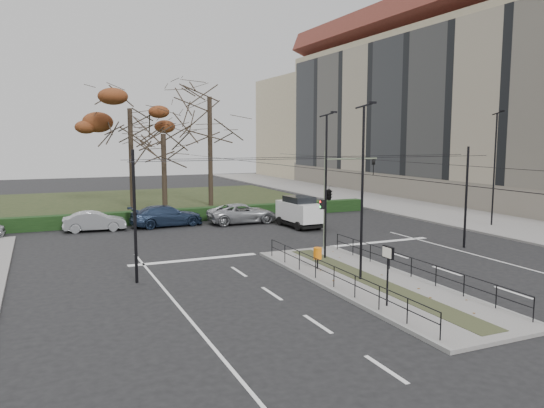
{
  "coord_description": "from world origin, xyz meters",
  "views": [
    {
      "loc": [
        -13.41,
        -21.77,
        6.51
      ],
      "look_at": [
        -1.18,
        5.96,
        2.71
      ],
      "focal_mm": 35.0,
      "sensor_mm": 36.0,
      "label": 1
    }
  ],
  "objects_px": {
    "streetlamp_sidewalk": "(495,167)",
    "streetlamp_median_near": "(363,191)",
    "traffic_light": "(330,192)",
    "parked_car_third": "(167,216)",
    "bare_tree_near": "(163,140)",
    "litter_bin": "(318,254)",
    "streetlamp_median_far": "(326,184)",
    "white_van": "(299,211)",
    "info_panel": "(388,259)",
    "parked_car_second": "(95,221)",
    "parked_car_fourth": "(243,213)",
    "rust_tree": "(130,109)",
    "bare_tree_center": "(210,105)"
  },
  "relations": [
    {
      "from": "streetlamp_sidewalk",
      "to": "streetlamp_median_near",
      "type": "bearing_deg",
      "value": -152.65
    },
    {
      "from": "traffic_light",
      "to": "parked_car_third",
      "type": "bearing_deg",
      "value": 118.75
    },
    {
      "from": "bare_tree_near",
      "to": "litter_bin",
      "type": "bearing_deg",
      "value": -83.66
    },
    {
      "from": "litter_bin",
      "to": "streetlamp_median_near",
      "type": "height_order",
      "value": "streetlamp_median_near"
    },
    {
      "from": "streetlamp_median_far",
      "to": "white_van",
      "type": "relative_size",
      "value": 1.81
    },
    {
      "from": "traffic_light",
      "to": "info_panel",
      "type": "bearing_deg",
      "value": -108.2
    },
    {
      "from": "litter_bin",
      "to": "parked_car_second",
      "type": "height_order",
      "value": "parked_car_second"
    },
    {
      "from": "info_panel",
      "to": "parked_car_fourth",
      "type": "bearing_deg",
      "value": 84.04
    },
    {
      "from": "parked_car_third",
      "to": "white_van",
      "type": "height_order",
      "value": "white_van"
    },
    {
      "from": "streetlamp_sidewalk",
      "to": "parked_car_second",
      "type": "bearing_deg",
      "value": 159.81
    },
    {
      "from": "litter_bin",
      "to": "rust_tree",
      "type": "relative_size",
      "value": 0.09
    },
    {
      "from": "streetlamp_median_near",
      "to": "streetlamp_sidewalk",
      "type": "xyz_separation_m",
      "value": [
        17.18,
        8.88,
        0.19
      ]
    },
    {
      "from": "streetlamp_sidewalk",
      "to": "bare_tree_near",
      "type": "height_order",
      "value": "bare_tree_near"
    },
    {
      "from": "streetlamp_sidewalk",
      "to": "parked_car_third",
      "type": "height_order",
      "value": "streetlamp_sidewalk"
    },
    {
      "from": "parked_car_fourth",
      "to": "parked_car_third",
      "type": "bearing_deg",
      "value": 81.67
    },
    {
      "from": "traffic_light",
      "to": "bare_tree_near",
      "type": "xyz_separation_m",
      "value": [
        -5.49,
        18.55,
        2.94
      ]
    },
    {
      "from": "parked_car_fourth",
      "to": "bare_tree_center",
      "type": "bearing_deg",
      "value": -3.18
    },
    {
      "from": "info_panel",
      "to": "streetlamp_sidewalk",
      "type": "height_order",
      "value": "streetlamp_sidewalk"
    },
    {
      "from": "traffic_light",
      "to": "info_panel",
      "type": "height_order",
      "value": "traffic_light"
    },
    {
      "from": "litter_bin",
      "to": "traffic_light",
      "type": "bearing_deg",
      "value": 53.3
    },
    {
      "from": "info_panel",
      "to": "bare_tree_near",
      "type": "bearing_deg",
      "value": 94.3
    },
    {
      "from": "info_panel",
      "to": "rust_tree",
      "type": "relative_size",
      "value": 0.19
    },
    {
      "from": "streetlamp_median_near",
      "to": "parked_car_third",
      "type": "bearing_deg",
      "value": 103.79
    },
    {
      "from": "parked_car_second",
      "to": "parked_car_third",
      "type": "height_order",
      "value": "parked_car_third"
    },
    {
      "from": "streetlamp_median_near",
      "to": "rust_tree",
      "type": "distance_m",
      "value": 30.39
    },
    {
      "from": "bare_tree_center",
      "to": "parked_car_fourth",
      "type": "bearing_deg",
      "value": -94.04
    },
    {
      "from": "streetlamp_sidewalk",
      "to": "parked_car_third",
      "type": "distance_m",
      "value": 24.21
    },
    {
      "from": "streetlamp_median_near",
      "to": "rust_tree",
      "type": "bearing_deg",
      "value": 100.29
    },
    {
      "from": "streetlamp_sidewalk",
      "to": "bare_tree_center",
      "type": "height_order",
      "value": "bare_tree_center"
    },
    {
      "from": "info_panel",
      "to": "parked_car_third",
      "type": "relative_size",
      "value": 0.43
    },
    {
      "from": "traffic_light",
      "to": "bare_tree_near",
      "type": "relative_size",
      "value": 0.62
    },
    {
      "from": "traffic_light",
      "to": "parked_car_fourth",
      "type": "height_order",
      "value": "traffic_light"
    },
    {
      "from": "white_van",
      "to": "bare_tree_center",
      "type": "xyz_separation_m",
      "value": [
        -2.35,
        14.01,
        8.36
      ]
    },
    {
      "from": "streetlamp_median_near",
      "to": "bare_tree_center",
      "type": "bearing_deg",
      "value": 86.4
    },
    {
      "from": "white_van",
      "to": "bare_tree_center",
      "type": "height_order",
      "value": "bare_tree_center"
    },
    {
      "from": "parked_car_second",
      "to": "bare_tree_center",
      "type": "bearing_deg",
      "value": -45.27
    },
    {
      "from": "streetlamp_median_near",
      "to": "rust_tree",
      "type": "xyz_separation_m",
      "value": [
        -5.36,
        29.51,
        4.93
      ]
    },
    {
      "from": "litter_bin",
      "to": "parked_car_fourth",
      "type": "relative_size",
      "value": 0.2
    },
    {
      "from": "parked_car_fourth",
      "to": "bare_tree_near",
      "type": "xyz_separation_m",
      "value": [
        -4.4,
        7.17,
        5.59
      ]
    },
    {
      "from": "litter_bin",
      "to": "bare_tree_near",
      "type": "height_order",
      "value": "bare_tree_near"
    },
    {
      "from": "streetlamp_median_near",
      "to": "rust_tree",
      "type": "height_order",
      "value": "rust_tree"
    },
    {
      "from": "rust_tree",
      "to": "parked_car_fourth",
      "type": "bearing_deg",
      "value": -61.16
    },
    {
      "from": "parked_car_fourth",
      "to": "traffic_light",
      "type": "bearing_deg",
      "value": -173.68
    },
    {
      "from": "litter_bin",
      "to": "rust_tree",
      "type": "bearing_deg",
      "value": 99.47
    },
    {
      "from": "info_panel",
      "to": "bare_tree_near",
      "type": "relative_size",
      "value": 0.26
    },
    {
      "from": "streetlamp_median_far",
      "to": "parked_car_second",
      "type": "relative_size",
      "value": 1.83
    },
    {
      "from": "streetlamp_median_near",
      "to": "streetlamp_median_far",
      "type": "xyz_separation_m",
      "value": [
        0.65,
        4.4,
        -0.1
      ]
    },
    {
      "from": "info_panel",
      "to": "parked_car_fourth",
      "type": "relative_size",
      "value": 0.43
    },
    {
      "from": "streetlamp_sidewalk",
      "to": "parked_car_third",
      "type": "xyz_separation_m",
      "value": [
        -21.79,
        9.92,
        -3.59
      ]
    },
    {
      "from": "info_panel",
      "to": "parked_car_fourth",
      "type": "distance_m",
      "value": 21.66
    }
  ]
}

